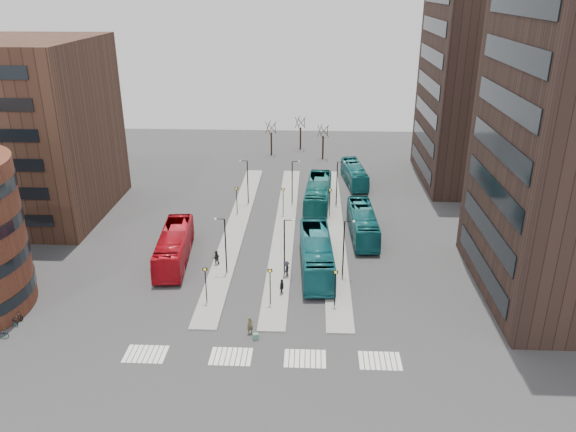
{
  "coord_description": "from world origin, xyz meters",
  "views": [
    {
      "loc": [
        5.37,
        -33.32,
        27.88
      ],
      "look_at": [
        2.79,
        21.86,
        5.0
      ],
      "focal_mm": 35.0,
      "sensor_mm": 36.0,
      "label": 1
    }
  ],
  "objects_px": {
    "teal_bus_c": "(363,223)",
    "commuter_c": "(286,269)",
    "teal_bus_a": "(316,254)",
    "teal_bus_d": "(354,174)",
    "teal_bus_b": "(318,194)",
    "commuter_b": "(282,287)",
    "red_bus": "(174,246)",
    "bicycle_far": "(11,320)",
    "commuter_a": "(216,258)",
    "bicycle_mid": "(15,316)",
    "suitcase": "(256,337)",
    "traveller": "(250,326)"
  },
  "relations": [
    {
      "from": "traveller",
      "to": "bicycle_mid",
      "type": "height_order",
      "value": "traveller"
    },
    {
      "from": "suitcase",
      "to": "teal_bus_c",
      "type": "relative_size",
      "value": 0.05
    },
    {
      "from": "teal_bus_d",
      "to": "bicycle_mid",
      "type": "xyz_separation_m",
      "value": [
        -32.59,
        -38.89,
        -1.02
      ]
    },
    {
      "from": "red_bus",
      "to": "commuter_b",
      "type": "height_order",
      "value": "red_bus"
    },
    {
      "from": "teal_bus_d",
      "to": "commuter_c",
      "type": "height_order",
      "value": "teal_bus_d"
    },
    {
      "from": "commuter_c",
      "to": "commuter_a",
      "type": "bearing_deg",
      "value": -89.65
    },
    {
      "from": "bicycle_far",
      "to": "commuter_a",
      "type": "bearing_deg",
      "value": -29.66
    },
    {
      "from": "teal_bus_d",
      "to": "commuter_b",
      "type": "height_order",
      "value": "teal_bus_d"
    },
    {
      "from": "commuter_c",
      "to": "bicycle_far",
      "type": "distance_m",
      "value": 25.79
    },
    {
      "from": "teal_bus_c",
      "to": "teal_bus_d",
      "type": "height_order",
      "value": "teal_bus_c"
    },
    {
      "from": "commuter_a",
      "to": "red_bus",
      "type": "bearing_deg",
      "value": -21.33
    },
    {
      "from": "suitcase",
      "to": "commuter_a",
      "type": "distance_m",
      "value": 14.43
    },
    {
      "from": "bicycle_far",
      "to": "teal_bus_a",
      "type": "bearing_deg",
      "value": -43.05
    },
    {
      "from": "red_bus",
      "to": "teal_bus_c",
      "type": "relative_size",
      "value": 1.04
    },
    {
      "from": "teal_bus_b",
      "to": "traveller",
      "type": "distance_m",
      "value": 30.7
    },
    {
      "from": "teal_bus_a",
      "to": "commuter_c",
      "type": "bearing_deg",
      "value": -153.63
    },
    {
      "from": "commuter_c",
      "to": "teal_bus_b",
      "type": "bearing_deg",
      "value": -172.68
    },
    {
      "from": "teal_bus_a",
      "to": "teal_bus_d",
      "type": "bearing_deg",
      "value": 75.38
    },
    {
      "from": "teal_bus_a",
      "to": "teal_bus_d",
      "type": "distance_m",
      "value": 28.6
    },
    {
      "from": "teal_bus_c",
      "to": "commuter_c",
      "type": "distance_m",
      "value": 13.69
    },
    {
      "from": "red_bus",
      "to": "commuter_b",
      "type": "distance_m",
      "value": 13.81
    },
    {
      "from": "traveller",
      "to": "commuter_b",
      "type": "distance_m",
      "value": 7.06
    },
    {
      "from": "commuter_b",
      "to": "commuter_c",
      "type": "xyz_separation_m",
      "value": [
        0.25,
        3.59,
        0.05
      ]
    },
    {
      "from": "teal_bus_c",
      "to": "suitcase",
      "type": "bearing_deg",
      "value": -117.99
    },
    {
      "from": "teal_bus_d",
      "to": "commuter_c",
      "type": "xyz_separation_m",
      "value": [
        -8.77,
        -29.74,
        -0.59
      ]
    },
    {
      "from": "teal_bus_c",
      "to": "commuter_a",
      "type": "xyz_separation_m",
      "value": [
        -16.16,
        -8.42,
        -0.8
      ]
    },
    {
      "from": "commuter_c",
      "to": "red_bus",
      "type": "bearing_deg",
      "value": -87.64
    },
    {
      "from": "suitcase",
      "to": "teal_bus_d",
      "type": "bearing_deg",
      "value": 57.49
    },
    {
      "from": "suitcase",
      "to": "teal_bus_a",
      "type": "bearing_deg",
      "value": 50.6
    },
    {
      "from": "teal_bus_c",
      "to": "bicycle_mid",
      "type": "xyz_separation_m",
      "value": [
        -32.38,
        -19.8,
        -1.18
      ]
    },
    {
      "from": "teal_bus_b",
      "to": "commuter_a",
      "type": "xyz_separation_m",
      "value": [
        -10.88,
        -17.63,
        -0.96
      ]
    },
    {
      "from": "commuter_c",
      "to": "teal_bus_a",
      "type": "bearing_deg",
      "value": 136.14
    },
    {
      "from": "bicycle_far",
      "to": "red_bus",
      "type": "bearing_deg",
      "value": -17.94
    },
    {
      "from": "commuter_b",
      "to": "bicycle_mid",
      "type": "xyz_separation_m",
      "value": [
        -23.57,
        -5.56,
        -0.37
      ]
    },
    {
      "from": "teal_bus_d",
      "to": "traveller",
      "type": "height_order",
      "value": "teal_bus_d"
    },
    {
      "from": "commuter_b",
      "to": "red_bus",
      "type": "bearing_deg",
      "value": 76.56
    },
    {
      "from": "commuter_b",
      "to": "teal_bus_c",
      "type": "bearing_deg",
      "value": -15.94
    },
    {
      "from": "teal_bus_c",
      "to": "bicycle_mid",
      "type": "relative_size",
      "value": 7.65
    },
    {
      "from": "teal_bus_b",
      "to": "bicycle_far",
      "type": "height_order",
      "value": "teal_bus_b"
    },
    {
      "from": "commuter_c",
      "to": "suitcase",
      "type": "bearing_deg",
      "value": 6.17
    },
    {
      "from": "teal_bus_a",
      "to": "traveller",
      "type": "relative_size",
      "value": 8.13
    },
    {
      "from": "commuter_a",
      "to": "commuter_b",
      "type": "height_order",
      "value": "commuter_a"
    },
    {
      "from": "teal_bus_d",
      "to": "teal_bus_c",
      "type": "bearing_deg",
      "value": -97.43
    },
    {
      "from": "teal_bus_c",
      "to": "commuter_c",
      "type": "bearing_deg",
      "value": -130.73
    },
    {
      "from": "teal_bus_b",
      "to": "teal_bus_c",
      "type": "xyz_separation_m",
      "value": [
        5.28,
        -9.2,
        -0.16
      ]
    },
    {
      "from": "teal_bus_b",
      "to": "commuter_b",
      "type": "relative_size",
      "value": 7.74
    },
    {
      "from": "red_bus",
      "to": "commuter_a",
      "type": "xyz_separation_m",
      "value": [
        4.69,
        -0.91,
        -0.87
      ]
    },
    {
      "from": "commuter_a",
      "to": "bicycle_mid",
      "type": "relative_size",
      "value": 1.09
    },
    {
      "from": "teal_bus_a",
      "to": "red_bus",
      "type": "bearing_deg",
      "value": 171.63
    },
    {
      "from": "teal_bus_c",
      "to": "teal_bus_d",
      "type": "distance_m",
      "value": 19.09
    }
  ]
}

